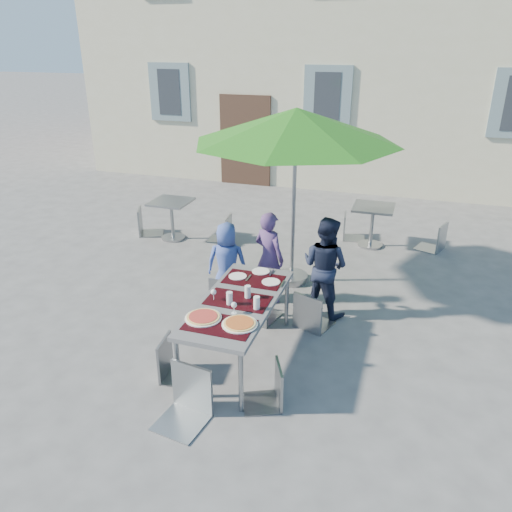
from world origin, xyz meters
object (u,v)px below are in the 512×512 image
(child_2, at_px, (325,266))
(chair_2, at_px, (313,290))
(bg_chair_r_0, at_px, (224,214))
(bg_chair_l_0, at_px, (144,205))
(chair_1, at_px, (256,279))
(pizza_near_right, at_px, (240,324))
(cafe_table_1, at_px, (372,219))
(child_0, at_px, (227,263))
(child_1, at_px, (269,257))
(chair_5, at_px, (184,365))
(pizza_near_left, at_px, (203,317))
(bg_chair_l_1, at_px, (351,212))
(chair_0, at_px, (224,274))
(patio_umbrella, at_px, (296,127))
(chair_3, at_px, (171,337))
(cafe_table_0, at_px, (172,213))
(chair_4, at_px, (270,363))
(dining_table, at_px, (238,305))
(bg_chair_r_1, at_px, (439,220))

(child_2, relative_size, chair_2, 1.44)
(bg_chair_r_0, bearing_deg, bg_chair_l_0, -173.66)
(child_2, relative_size, bg_chair_r_0, 1.55)
(chair_1, bearing_deg, chair_2, 3.59)
(pizza_near_right, height_order, cafe_table_1, pizza_near_right)
(child_0, xyz_separation_m, child_1, (0.55, 0.19, 0.08))
(pizza_near_right, relative_size, child_0, 0.32)
(chair_5, relative_size, bg_chair_r_0, 1.17)
(chair_5, bearing_deg, child_0, 101.72)
(chair_1, bearing_deg, chair_5, -92.11)
(pizza_near_left, distance_m, child_2, 2.07)
(bg_chair_l_1, bearing_deg, chair_0, -111.73)
(chair_2, xyz_separation_m, patio_umbrella, (-0.58, 1.25, 1.78))
(child_0, xyz_separation_m, chair_3, (0.08, -1.84, -0.07))
(patio_umbrella, distance_m, cafe_table_0, 3.30)
(patio_umbrella, xyz_separation_m, bg_chair_l_0, (-3.14, 1.10, -1.77))
(patio_umbrella, bearing_deg, pizza_near_right, -87.49)
(bg_chair_r_0, height_order, cafe_table_1, bg_chair_r_0)
(bg_chair_l_0, bearing_deg, child_2, -26.56)
(chair_4, bearing_deg, bg_chair_l_0, 132.95)
(dining_table, height_order, bg_chair_r_0, bg_chair_r_0)
(chair_4, relative_size, cafe_table_1, 1.13)
(bg_chair_l_0, height_order, bg_chair_l_1, bg_chair_l_0)
(cafe_table_0, relative_size, bg_chair_l_1, 0.83)
(pizza_near_left, distance_m, child_0, 1.82)
(bg_chair_r_0, distance_m, bg_chair_l_1, 2.33)
(chair_2, xyz_separation_m, bg_chair_l_1, (-0.01, 3.33, -0.04))
(pizza_near_left, height_order, child_1, child_1)
(chair_1, distance_m, patio_umbrella, 2.16)
(chair_4, distance_m, bg_chair_l_1, 4.89)
(cafe_table_0, bearing_deg, cafe_table_1, 12.47)
(bg_chair_r_0, xyz_separation_m, bg_chair_r_1, (3.71, 0.70, 0.05))
(bg_chair_r_0, height_order, bg_chair_r_1, bg_chair_r_1)
(dining_table, xyz_separation_m, bg_chair_r_1, (2.18, 4.12, -0.14))
(chair_0, bearing_deg, bg_chair_l_1, 68.27)
(pizza_near_left, height_order, chair_0, chair_0)
(child_0, height_order, patio_umbrella, patio_umbrella)
(chair_1, xyz_separation_m, patio_umbrella, (0.15, 1.30, 1.72))
(dining_table, height_order, chair_0, chair_0)
(chair_0, relative_size, bg_chair_r_1, 0.89)
(chair_3, height_order, bg_chair_l_0, bg_chair_l_0)
(child_2, bearing_deg, cafe_table_0, -8.56)
(pizza_near_left, height_order, chair_3, chair_3)
(cafe_table_0, xyz_separation_m, cafe_table_1, (3.53, 0.78, 0.01))
(chair_2, height_order, bg_chair_l_1, chair_2)
(pizza_near_right, relative_size, cafe_table_0, 0.50)
(chair_5, xyz_separation_m, bg_chair_l_0, (-2.93, 4.35, -0.04))
(pizza_near_left, xyz_separation_m, child_0, (-0.42, 1.76, -0.19))
(chair_0, bearing_deg, child_1, 36.34)
(chair_0, height_order, bg_chair_l_1, bg_chair_l_1)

